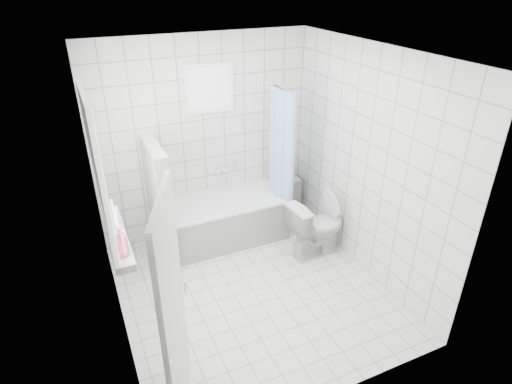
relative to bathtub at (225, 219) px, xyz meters
name	(u,v)px	position (x,y,z in m)	size (l,w,h in m)	color
ground	(252,290)	(-0.11, -1.12, -0.29)	(3.00, 3.00, 0.00)	white
ceiling	(251,53)	(-0.11, -1.12, 2.31)	(3.00, 3.00, 0.00)	white
wall_back	(204,140)	(-0.11, 0.38, 1.01)	(2.80, 0.02, 2.60)	white
wall_front	(337,277)	(-0.11, -2.62, 1.01)	(2.80, 0.02, 2.60)	white
wall_left	(105,219)	(-1.51, -1.12, 1.01)	(0.02, 3.00, 2.60)	white
wall_right	(367,165)	(1.29, -1.12, 1.01)	(0.02, 3.00, 2.60)	white
window_left	(101,174)	(-1.47, -0.82, 1.31)	(0.01, 0.90, 1.40)	white
window_back	(210,89)	(-0.01, 0.33, 1.66)	(0.50, 0.01, 0.50)	white
window_sill	(118,241)	(-1.42, -0.82, 0.57)	(0.18, 1.02, 0.08)	white
door	(174,319)	(-1.22, -2.23, 0.71)	(0.04, 0.80, 2.00)	silver
bathtub	(225,219)	(0.00, 0.00, 0.00)	(1.55, 0.77, 0.58)	white
partition_wall	(160,203)	(-0.84, -0.05, 0.46)	(0.15, 0.85, 1.50)	white
tiled_ledge	(285,197)	(1.03, 0.25, -0.02)	(0.40, 0.24, 0.55)	white
toilet	(317,228)	(0.92, -0.79, 0.08)	(0.42, 0.73, 0.75)	silver
curtain_rod	(278,85)	(0.72, -0.02, 1.71)	(0.02, 0.02, 0.80)	silver
shower_curtain	(280,158)	(0.72, -0.16, 0.81)	(0.14, 0.48, 1.78)	#5192ED
tub_faucet	(222,170)	(0.10, 0.33, 0.56)	(0.18, 0.06, 0.06)	silver
sill_bottles	(117,227)	(-1.41, -0.84, 0.74)	(0.18, 0.73, 0.33)	#2CC9C8
ledge_bottles	(285,173)	(1.01, 0.25, 0.38)	(0.20, 0.17, 0.26)	green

